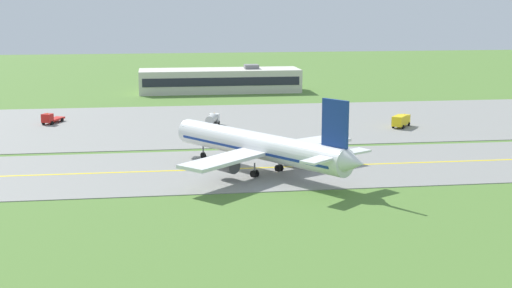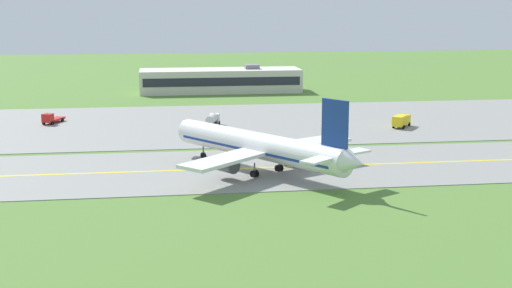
{
  "view_description": "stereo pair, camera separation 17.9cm",
  "coord_description": "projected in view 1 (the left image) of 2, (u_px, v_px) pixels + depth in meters",
  "views": [
    {
      "loc": [
        -14.32,
        -106.0,
        25.7
      ],
      "look_at": [
        0.54,
        -0.43,
        4.0
      ],
      "focal_mm": 49.52,
      "sensor_mm": 36.0,
      "label": 1
    },
    {
      "loc": [
        -14.15,
        -106.03,
        25.7
      ],
      "look_at": [
        0.54,
        -0.43,
        4.0
      ],
      "focal_mm": 49.52,
      "sensor_mm": 36.0,
      "label": 2
    }
  ],
  "objects": [
    {
      "name": "apron_pad",
      "position": [
        272.0,
        122.0,
        152.05
      ],
      "size": [
        140.0,
        52.0,
        0.1
      ],
      "primitive_type": "cube",
      "color": "gray",
      "rests_on": "ground"
    },
    {
      "name": "service_truck_baggage",
      "position": [
        401.0,
        120.0,
        145.22
      ],
      "size": [
        5.3,
        5.99,
        2.6
      ],
      "color": "yellow",
      "rests_on": "ground"
    },
    {
      "name": "taxiway_strip",
      "position": [
        252.0,
        168.0,
        109.93
      ],
      "size": [
        240.0,
        28.0,
        0.1
      ],
      "primitive_type": "cube",
      "color": "gray",
      "rests_on": "ground"
    },
    {
      "name": "ground_plane",
      "position": [
        252.0,
        169.0,
        109.94
      ],
      "size": [
        500.0,
        500.0,
        0.0
      ],
      "primitive_type": "plane",
      "color": "#517A33"
    },
    {
      "name": "service_truck_fuel",
      "position": [
        212.0,
        119.0,
        146.29
      ],
      "size": [
        3.61,
        6.33,
        2.65
      ],
      "color": "silver",
      "rests_on": "ground"
    },
    {
      "name": "terminal_building",
      "position": [
        220.0,
        80.0,
        201.89
      ],
      "size": [
        45.65,
        12.69,
        7.72
      ],
      "color": "beige",
      "rests_on": "ground"
    },
    {
      "name": "taxiway_centreline",
      "position": [
        252.0,
        168.0,
        109.92
      ],
      "size": [
        220.0,
        0.6,
        0.01
      ],
      "primitive_type": "cube",
      "color": "yellow",
      "rests_on": "taxiway_strip"
    },
    {
      "name": "airplane_lead",
      "position": [
        260.0,
        146.0,
        106.49
      ],
      "size": [
        28.91,
        34.09,
        12.7
      ],
      "color": "white",
      "rests_on": "ground"
    },
    {
      "name": "service_truck_catering",
      "position": [
        51.0,
        119.0,
        149.36
      ],
      "size": [
        4.31,
        6.7,
        2.59
      ],
      "color": "red",
      "rests_on": "ground"
    }
  ]
}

